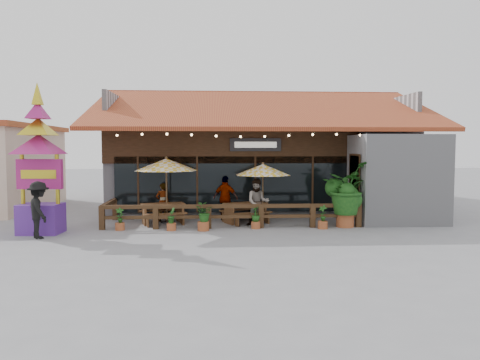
{
  "coord_description": "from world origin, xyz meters",
  "views": [
    {
      "loc": [
        -2.39,
        -18.17,
        3.09
      ],
      "look_at": [
        -1.18,
        1.5,
        1.71
      ],
      "focal_mm": 35.0,
      "sensor_mm": 36.0,
      "label": 1
    }
  ],
  "objects": [
    {
      "name": "diner_c",
      "position": [
        -1.79,
        1.55,
        0.94
      ],
      "size": [
        1.19,
        0.83,
        1.87
      ],
      "primitive_type": "imported",
      "rotation": [
        0.0,
        0.0,
        2.76
      ],
      "color": "#3C2213",
      "rests_on": "ground"
    },
    {
      "name": "diner_b",
      "position": [
        -0.57,
        0.06,
        0.93
      ],
      "size": [
        0.94,
        0.75,
        1.85
      ],
      "primitive_type": "imported",
      "rotation": [
        0.0,
        0.0,
        -0.06
      ],
      "color": "#3C2213",
      "rests_on": "ground"
    },
    {
      "name": "picnic_table_left",
      "position": [
        -4.35,
        0.73,
        0.56
      ],
      "size": [
        2.04,
        1.88,
        0.82
      ],
      "color": "brown",
      "rests_on": "ground"
    },
    {
      "name": "planter_e",
      "position": [
        1.82,
        -0.82,
        0.38
      ],
      "size": [
        0.38,
        0.38,
        0.91
      ],
      "color": "#9A4D2A",
      "rests_on": "ground"
    },
    {
      "name": "umbrella_right",
      "position": [
        -0.28,
        0.87,
        2.16
      ],
      "size": [
        3.08,
        3.08,
        2.48
      ],
      "color": "brown",
      "rests_on": "ground"
    },
    {
      "name": "planter_c",
      "position": [
        -2.7,
        -0.95,
        0.58
      ],
      "size": [
        0.76,
        0.71,
        1.03
      ],
      "color": "#9A4D2A",
      "rests_on": "ground"
    },
    {
      "name": "planter_a",
      "position": [
        -5.81,
        -0.66,
        0.36
      ],
      "size": [
        0.35,
        0.35,
        0.85
      ],
      "color": "#9A4D2A",
      "rests_on": "ground"
    },
    {
      "name": "restaurant_building",
      "position": [
        0.26,
        6.61,
        2.21
      ],
      "size": [
        15.5,
        14.73,
        6.09
      ],
      "color": "#ACACB1",
      "rests_on": "ground"
    },
    {
      "name": "planter_d",
      "position": [
        -0.72,
        -0.65,
        0.41
      ],
      "size": [
        0.44,
        0.44,
        0.84
      ],
      "color": "#9A4D2A",
      "rests_on": "ground"
    },
    {
      "name": "patio_railing",
      "position": [
        -2.25,
        -0.27,
        0.61
      ],
      "size": [
        10.0,
        2.6,
        0.92
      ],
      "color": "#452E18",
      "rests_on": "ground"
    },
    {
      "name": "planter_b",
      "position": [
        -3.88,
        -0.86,
        0.39
      ],
      "size": [
        0.35,
        0.35,
        0.86
      ],
      "color": "#9A4D2A",
      "rests_on": "ground"
    },
    {
      "name": "thai_sign_tower",
      "position": [
        -8.5,
        -1.14,
        3.06
      ],
      "size": [
        2.28,
        2.28,
        5.79
      ],
      "color": "#572790",
      "rests_on": "ground"
    },
    {
      "name": "umbrella_left",
      "position": [
        -4.22,
        0.95,
        2.37
      ],
      "size": [
        2.99,
        2.99,
        2.72
      ],
      "color": "brown",
      "rests_on": "ground"
    },
    {
      "name": "ground",
      "position": [
        0.0,
        0.0,
        0.0
      ],
      "size": [
        100.0,
        100.0,
        0.0
      ],
      "primitive_type": "plane",
      "color": "gray",
      "rests_on": "ground"
    },
    {
      "name": "picnic_table_right",
      "position": [
        -1.01,
        0.79,
        0.55
      ],
      "size": [
        2.16,
        2.05,
        0.82
      ],
      "color": "brown",
      "rests_on": "ground"
    },
    {
      "name": "diner_a",
      "position": [
        -4.44,
        1.43,
        0.8
      ],
      "size": [
        0.7,
        0.61,
        1.6
      ],
      "primitive_type": "imported",
      "rotation": [
        0.0,
        0.0,
        3.62
      ],
      "color": "#3C2213",
      "rests_on": "ground"
    },
    {
      "name": "pedestrian",
      "position": [
        -8.24,
        -2.07,
        0.97
      ],
      "size": [
        1.3,
        1.45,
        1.95
      ],
      "primitive_type": "imported",
      "rotation": [
        0.0,
        0.0,
        2.15
      ],
      "color": "black",
      "rests_on": "ground"
    },
    {
      "name": "tropical_plant",
      "position": [
        2.79,
        -0.46,
        1.46
      ],
      "size": [
        2.31,
        2.39,
        2.55
      ],
      "color": "#9A4D2A",
      "rests_on": "ground"
    }
  ]
}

